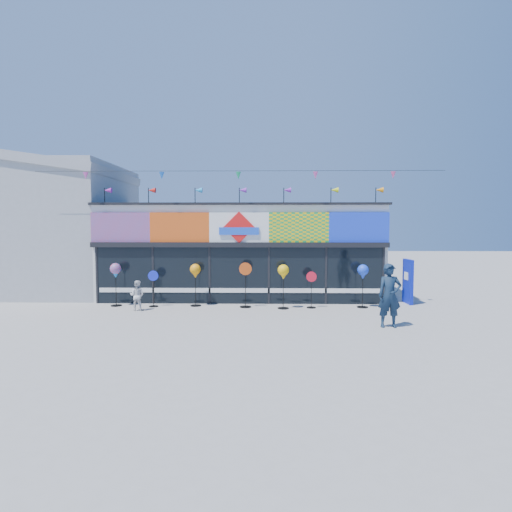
{
  "coord_description": "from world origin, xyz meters",
  "views": [
    {
      "loc": [
        1.06,
        -14.9,
        3.23
      ],
      "look_at": [
        0.71,
        2.0,
        2.04
      ],
      "focal_mm": 32.0,
      "sensor_mm": 36.0,
      "label": 1
    }
  ],
  "objects_px": {
    "spinner_0": "(116,272)",
    "spinner_1": "(153,288)",
    "spinner_3": "(245,284)",
    "blue_sign": "(408,281)",
    "spinner_5": "(311,289)",
    "spinner_4": "(283,273)",
    "spinner_6": "(363,273)",
    "adult_man": "(390,296)",
    "spinner_2": "(195,272)",
    "child": "(137,295)"
  },
  "relations": [
    {
      "from": "spinner_6",
      "to": "spinner_0",
      "type": "bearing_deg",
      "value": 179.21
    },
    {
      "from": "spinner_2",
      "to": "adult_man",
      "type": "relative_size",
      "value": 0.84
    },
    {
      "from": "blue_sign",
      "to": "spinner_5",
      "type": "height_order",
      "value": "blue_sign"
    },
    {
      "from": "blue_sign",
      "to": "spinner_3",
      "type": "distance_m",
      "value": 6.65
    },
    {
      "from": "adult_man",
      "to": "blue_sign",
      "type": "bearing_deg",
      "value": 64.94
    },
    {
      "from": "spinner_1",
      "to": "spinner_5",
      "type": "xyz_separation_m",
      "value": [
        6.16,
        -0.14,
        -0.0
      ]
    },
    {
      "from": "blue_sign",
      "to": "spinner_5",
      "type": "relative_size",
      "value": 1.28
    },
    {
      "from": "blue_sign",
      "to": "adult_man",
      "type": "distance_m",
      "value": 4.75
    },
    {
      "from": "spinner_0",
      "to": "spinner_1",
      "type": "xyz_separation_m",
      "value": [
        1.51,
        -0.11,
        -0.61
      ]
    },
    {
      "from": "spinner_1",
      "to": "spinner_3",
      "type": "relative_size",
      "value": 0.81
    },
    {
      "from": "blue_sign",
      "to": "spinner_0",
      "type": "distance_m",
      "value": 11.73
    },
    {
      "from": "spinner_3",
      "to": "spinner_1",
      "type": "bearing_deg",
      "value": 179.06
    },
    {
      "from": "spinner_1",
      "to": "spinner_2",
      "type": "height_order",
      "value": "spinner_2"
    },
    {
      "from": "spinner_4",
      "to": "spinner_5",
      "type": "height_order",
      "value": "spinner_4"
    },
    {
      "from": "spinner_5",
      "to": "adult_man",
      "type": "height_order",
      "value": "adult_man"
    },
    {
      "from": "spinner_0",
      "to": "spinner_4",
      "type": "distance_m",
      "value": 6.59
    },
    {
      "from": "spinner_2",
      "to": "adult_man",
      "type": "distance_m",
      "value": 7.55
    },
    {
      "from": "adult_man",
      "to": "child",
      "type": "xyz_separation_m",
      "value": [
        -8.69,
        2.62,
        -0.43
      ]
    },
    {
      "from": "spinner_6",
      "to": "child",
      "type": "distance_m",
      "value": 8.64
    },
    {
      "from": "spinner_1",
      "to": "child",
      "type": "height_order",
      "value": "spinner_1"
    },
    {
      "from": "spinner_1",
      "to": "spinner_3",
      "type": "xyz_separation_m",
      "value": [
        3.61,
        -0.06,
        0.17
      ]
    },
    {
      "from": "spinner_3",
      "to": "adult_man",
      "type": "height_order",
      "value": "adult_man"
    },
    {
      "from": "spinner_5",
      "to": "child",
      "type": "relative_size",
      "value": 1.25
    },
    {
      "from": "child",
      "to": "spinner_5",
      "type": "bearing_deg",
      "value": -167.97
    },
    {
      "from": "spinner_0",
      "to": "spinner_5",
      "type": "relative_size",
      "value": 1.21
    },
    {
      "from": "spinner_6",
      "to": "child",
      "type": "xyz_separation_m",
      "value": [
        -8.57,
        -0.76,
        -0.78
      ]
    },
    {
      "from": "spinner_1",
      "to": "spinner_5",
      "type": "height_order",
      "value": "spinner_1"
    },
    {
      "from": "spinner_5",
      "to": "spinner_3",
      "type": "bearing_deg",
      "value": 178.27
    },
    {
      "from": "spinner_4",
      "to": "child",
      "type": "xyz_separation_m",
      "value": [
        -5.49,
        -0.46,
        -0.79
      ]
    },
    {
      "from": "blue_sign",
      "to": "child",
      "type": "distance_m",
      "value": 10.75
    },
    {
      "from": "spinner_5",
      "to": "adult_man",
      "type": "relative_size",
      "value": 0.7
    },
    {
      "from": "spinner_0",
      "to": "spinner_1",
      "type": "distance_m",
      "value": 1.64
    },
    {
      "from": "spinner_3",
      "to": "spinner_6",
      "type": "bearing_deg",
      "value": 0.51
    },
    {
      "from": "spinner_0",
      "to": "spinner_3",
      "type": "relative_size",
      "value": 0.97
    },
    {
      "from": "spinner_3",
      "to": "child",
      "type": "height_order",
      "value": "spinner_3"
    },
    {
      "from": "spinner_1",
      "to": "spinner_2",
      "type": "relative_size",
      "value": 0.85
    },
    {
      "from": "blue_sign",
      "to": "spinner_3",
      "type": "xyz_separation_m",
      "value": [
        -6.57,
        -1.0,
        0.02
      ]
    },
    {
      "from": "spinner_2",
      "to": "spinner_5",
      "type": "bearing_deg",
      "value": -3.94
    },
    {
      "from": "blue_sign",
      "to": "spinner_4",
      "type": "bearing_deg",
      "value": -168.99
    },
    {
      "from": "child",
      "to": "spinner_4",
      "type": "bearing_deg",
      "value": -168.76
    },
    {
      "from": "spinner_4",
      "to": "spinner_6",
      "type": "relative_size",
      "value": 1.01
    },
    {
      "from": "spinner_0",
      "to": "spinner_1",
      "type": "height_order",
      "value": "spinner_0"
    },
    {
      "from": "child",
      "to": "spinner_2",
      "type": "bearing_deg",
      "value": -148.58
    },
    {
      "from": "spinner_3",
      "to": "spinner_5",
      "type": "relative_size",
      "value": 1.24
    },
    {
      "from": "spinner_6",
      "to": "spinner_4",
      "type": "bearing_deg",
      "value": -174.45
    },
    {
      "from": "spinner_0",
      "to": "spinner_3",
      "type": "xyz_separation_m",
      "value": [
        5.12,
        -0.17,
        -0.44
      ]
    },
    {
      "from": "spinner_0",
      "to": "spinner_2",
      "type": "bearing_deg",
      "value": 1.1
    },
    {
      "from": "spinner_4",
      "to": "child",
      "type": "height_order",
      "value": "spinner_4"
    },
    {
      "from": "blue_sign",
      "to": "spinner_1",
      "type": "distance_m",
      "value": 10.23
    },
    {
      "from": "spinner_0",
      "to": "spinner_4",
      "type": "xyz_separation_m",
      "value": [
        6.58,
        -0.43,
        -0.0
      ]
    }
  ]
}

